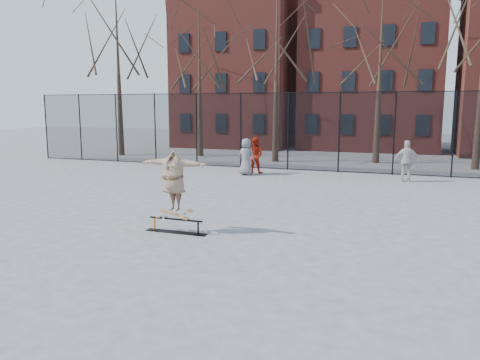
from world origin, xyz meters
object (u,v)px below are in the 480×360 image
(skate_rail, at_px, (176,227))
(skater, at_px, (174,185))
(bystander_grey, at_px, (246,157))
(bystander_red, at_px, (255,155))
(bystander_white, at_px, (407,161))
(skateboard, at_px, (175,216))

(skate_rail, distance_m, skater, 1.13)
(skate_rail, bearing_deg, bystander_grey, 99.17)
(bystander_grey, distance_m, bystander_red, 0.74)
(bystander_white, bearing_deg, bystander_grey, -3.10)
(bystander_red, bearing_deg, bystander_grey, 76.37)
(skateboard, xyz_separation_m, bystander_grey, (-1.65, 10.43, 0.45))
(skater, bearing_deg, skate_rail, 0.60)
(skater, height_order, bystander_red, skater)
(skate_rail, bearing_deg, bystander_red, 97.58)
(skateboard, bearing_deg, bystander_grey, 98.97)
(bystander_red, bearing_deg, skate_rail, 99.78)
(skater, bearing_deg, skateboard, -89.40)
(bystander_red, xyz_separation_m, bystander_white, (7.06, -0.17, 0.03))
(skateboard, xyz_separation_m, skater, (0.00, 0.00, 0.85))
(bystander_red, bearing_deg, skateboard, 99.59)
(skateboard, bearing_deg, bystander_white, 62.87)
(skateboard, xyz_separation_m, bystander_red, (-1.45, 11.14, 0.45))
(skater, distance_m, bystander_white, 12.33)
(skate_rail, bearing_deg, bystander_white, 63.03)
(bystander_grey, height_order, bystander_white, bystander_white)
(skater, height_order, bystander_white, skater)
(skate_rail, relative_size, skater, 0.89)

